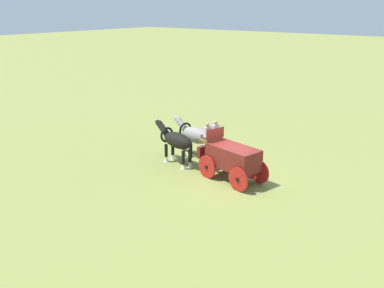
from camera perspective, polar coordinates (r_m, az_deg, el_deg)
ground_plane at (r=21.69m, az=5.38°, el=-4.81°), size 220.00×220.00×0.00m
show_wagon at (r=21.37m, az=5.15°, el=-1.72°), size 5.67×2.20×2.72m
draft_horse_near at (r=23.40m, az=-2.15°, el=0.43°), size 3.15×1.26×2.18m
draft_horse_off at (r=24.18m, az=0.27°, el=1.11°), size 3.04×1.26×2.22m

